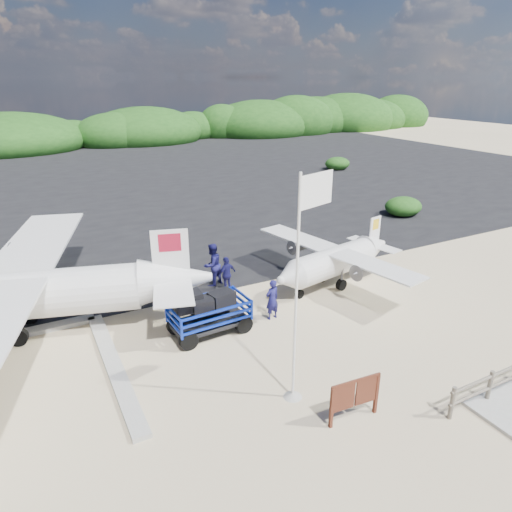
{
  "coord_description": "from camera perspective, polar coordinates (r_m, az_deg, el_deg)",
  "views": [
    {
      "loc": [
        -6.15,
        -11.25,
        8.53
      ],
      "look_at": [
        1.49,
        3.28,
        2.08
      ],
      "focal_mm": 32.0,
      "sensor_mm": 36.0,
      "label": 1
    }
  ],
  "objects": [
    {
      "name": "ground",
      "position": [
        15.4,
        0.79,
        -12.19
      ],
      "size": [
        160.0,
        160.0,
        0.0
      ],
      "primitive_type": "plane",
      "color": "beige"
    },
    {
      "name": "asphalt_apron",
      "position": [
        42.57,
        -19.09,
        8.72
      ],
      "size": [
        90.0,
        50.0,
        0.04
      ],
      "primitive_type": null,
      "color": "#B2B2B2",
      "rests_on": "ground"
    },
    {
      "name": "vegetation_band",
      "position": [
        67.08,
        -22.82,
        12.52
      ],
      "size": [
        124.0,
        8.0,
        4.4
      ],
      "primitive_type": null,
      "color": "#B2B2B2",
      "rests_on": "ground"
    },
    {
      "name": "baggage_cart",
      "position": [
        16.63,
        -5.76,
        -9.53
      ],
      "size": [
        3.06,
        1.87,
        1.49
      ],
      "primitive_type": null,
      "rotation": [
        0.0,
        0.0,
        0.06
      ],
      "color": "#0C2AB9",
      "rests_on": "ground"
    },
    {
      "name": "flagpole",
      "position": [
        13.7,
        4.59,
        -17.13
      ],
      "size": [
        1.39,
        0.9,
        6.46
      ],
      "primitive_type": null,
      "rotation": [
        0.0,
        0.0,
        0.3
      ],
      "color": "white",
      "rests_on": "ground"
    },
    {
      "name": "signboard",
      "position": [
        13.21,
        11.99,
        -19.35
      ],
      "size": [
        1.6,
        0.26,
        1.31
      ],
      "primitive_type": null,
      "rotation": [
        0.0,
        0.0,
        -0.07
      ],
      "color": "#5C2A1A",
      "rests_on": "ground"
    },
    {
      "name": "crew_a",
      "position": [
        17.11,
        2.03,
        -5.46
      ],
      "size": [
        0.63,
        0.47,
        1.59
      ],
      "primitive_type": "imported",
      "rotation": [
        0.0,
        0.0,
        3.3
      ],
      "color": "#171655",
      "rests_on": "ground"
    },
    {
      "name": "crew_b",
      "position": [
        19.83,
        -5.48,
        -1.1
      ],
      "size": [
        1.14,
        1.03,
        1.92
      ],
      "primitive_type": "imported",
      "rotation": [
        0.0,
        0.0,
        3.54
      ],
      "color": "#171655",
      "rests_on": "ground"
    },
    {
      "name": "crew_c",
      "position": [
        19.28,
        -3.67,
        -2.29
      ],
      "size": [
        0.99,
        0.63,
        1.57
      ],
      "primitive_type": "imported",
      "rotation": [
        0.0,
        0.0,
        3.43
      ],
      "color": "#171655",
      "rests_on": "ground"
    },
    {
      "name": "aircraft_large",
      "position": [
        43.79,
        0.71,
        10.21
      ],
      "size": [
        18.69,
        18.69,
        4.52
      ],
      "primitive_type": null,
      "rotation": [
        0.0,
        0.0,
        2.86
      ],
      "color": "#B2B2B2",
      "rests_on": "ground"
    }
  ]
}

